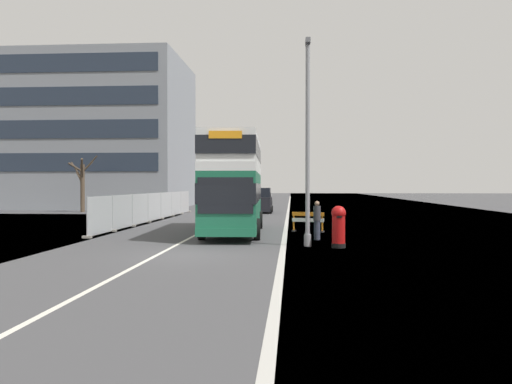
{
  "coord_description": "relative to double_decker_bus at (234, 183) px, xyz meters",
  "views": [
    {
      "loc": [
        3.79,
        -18.17,
        2.53
      ],
      "look_at": [
        2.12,
        5.58,
        2.2
      ],
      "focal_mm": 35.79,
      "sensor_mm": 36.0,
      "label": 1
    }
  ],
  "objects": [
    {
      "name": "car_oncoming_near",
      "position": [
        0.28,
        19.52,
        -1.58
      ],
      "size": [
        1.95,
        3.89,
        2.27
      ],
      "color": "black",
      "rests_on": "ground"
    },
    {
      "name": "car_receding_far",
      "position": [
        -0.33,
        33.69,
        -1.62
      ],
      "size": [
        1.97,
        4.04,
        2.16
      ],
      "color": "silver",
      "rests_on": "ground"
    },
    {
      "name": "backdrop_office_block",
      "position": [
        -24.6,
        30.68,
        5.68
      ],
      "size": [
        30.59,
        14.88,
        16.62
      ],
      "color": "gray",
      "rests_on": "ground"
    },
    {
      "name": "roadworks_barrier",
      "position": [
        3.86,
        0.99,
        -1.97
      ],
      "size": [
        1.77,
        0.9,
        1.06
      ],
      "color": "orange",
      "rests_on": "ground"
    },
    {
      "name": "red_pillar_postbox",
      "position": [
        4.88,
        -5.81,
        -1.71
      ],
      "size": [
        0.59,
        0.59,
        1.69
      ],
      "color": "black",
      "rests_on": "ground"
    },
    {
      "name": "ground",
      "position": [
        -0.14,
        -8.24,
        -2.68
      ],
      "size": [
        140.0,
        280.0,
        0.1
      ],
      "color": "#424244"
    },
    {
      "name": "car_receding_mid",
      "position": [
        -4.59,
        26.67,
        -1.65
      ],
      "size": [
        2.01,
        4.37,
        2.1
      ],
      "color": "maroon",
      "rests_on": "ground"
    },
    {
      "name": "construction_site_fence",
      "position": [
        -6.68,
        8.89,
        -1.67
      ],
      "size": [
        0.44,
        24.0,
        2.01
      ],
      "color": "#A8AAAD",
      "rests_on": "ground"
    },
    {
      "name": "pedestrian_at_kerb",
      "position": [
        4.16,
        -2.92,
        -1.74
      ],
      "size": [
        0.34,
        0.34,
        1.79
      ],
      "color": "#2D3342",
      "rests_on": "ground"
    },
    {
      "name": "bare_tree_far_verge_near",
      "position": [
        -16.49,
        19.74,
        0.11
      ],
      "size": [
        2.65,
        2.61,
        5.27
      ],
      "color": "#4C3D2D",
      "rests_on": "ground"
    },
    {
      "name": "lamppost_foreground",
      "position": [
        3.65,
        -5.43,
        1.38
      ],
      "size": [
        0.29,
        0.7,
        8.51
      ],
      "color": "gray",
      "rests_on": "ground"
    },
    {
      "name": "bare_tree_far_verge_mid",
      "position": [
        -10.78,
        35.9,
        0.02
      ],
      "size": [
        2.77,
        2.88,
        5.57
      ],
      "color": "#4C3D2D",
      "rests_on": "ground"
    },
    {
      "name": "double_decker_bus",
      "position": [
        0.0,
        0.0,
        0.0
      ],
      "size": [
        3.14,
        10.82,
        4.96
      ],
      "color": "#196042",
      "rests_on": "ground"
    }
  ]
}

